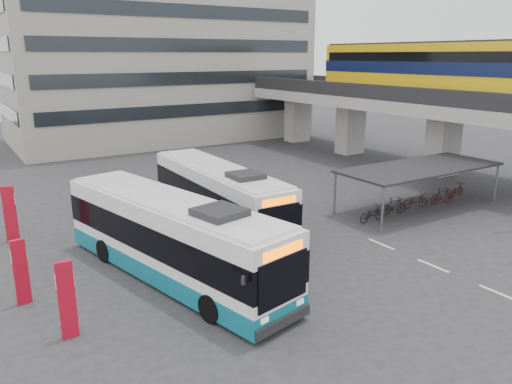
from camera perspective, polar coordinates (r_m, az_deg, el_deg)
ground at (r=23.02m, az=9.80°, el=-7.13°), size 120.00×120.00×0.00m
viaduct at (r=41.32m, az=17.72°, el=11.22°), size 8.00×32.00×9.68m
bike_shelter at (r=30.45m, az=18.10°, el=0.93°), size 10.00×4.00×2.54m
office_block at (r=55.65m, az=-11.33°, el=19.00°), size 30.00×15.00×25.00m
road_markings at (r=22.89m, az=19.60°, el=-7.95°), size 0.15×7.60×0.01m
bus_main at (r=26.30m, az=-4.27°, el=-0.45°), size 2.70×11.48×3.38m
bus_teal at (r=20.27m, az=-9.61°, el=-5.26°), size 5.11×12.33×3.57m
pedestrian at (r=24.43m, az=-5.82°, el=-3.20°), size 0.80×0.85×1.95m
sign_totem_south at (r=17.07m, az=-20.82°, el=-11.34°), size 0.56×0.19×2.60m
sign_totem_mid at (r=19.90m, az=-25.30°, el=-8.17°), size 0.53×0.21×2.47m
sign_totem_north at (r=26.61m, az=-26.30°, el=-2.19°), size 0.58×0.34×2.75m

